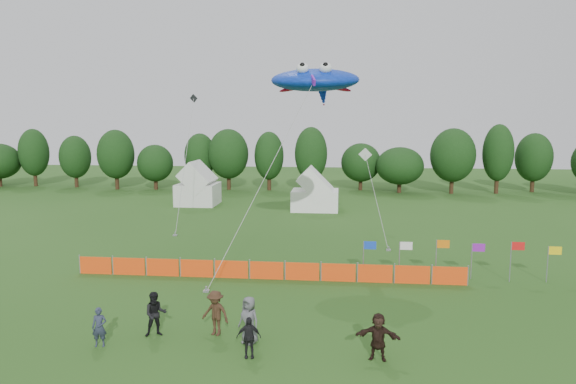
# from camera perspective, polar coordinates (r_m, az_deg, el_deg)

# --- Properties ---
(ground) EXTENTS (160.00, 160.00, 0.00)m
(ground) POSITION_cam_1_polar(r_m,az_deg,el_deg) (21.75, -1.66, -15.91)
(ground) COLOR #234C16
(ground) RESTS_ON ground
(treeline) EXTENTS (104.57, 8.78, 8.36)m
(treeline) POSITION_cam_1_polar(r_m,az_deg,el_deg) (64.83, 4.91, 3.74)
(treeline) COLOR #382314
(treeline) RESTS_ON ground
(tent_left) EXTENTS (4.20, 4.20, 3.71)m
(tent_left) POSITION_cam_1_polar(r_m,az_deg,el_deg) (55.22, -9.98, 0.53)
(tent_left) COLOR silver
(tent_left) RESTS_ON ground
(tent_right) EXTENTS (4.68, 3.74, 3.30)m
(tent_right) POSITION_cam_1_polar(r_m,az_deg,el_deg) (51.11, 3.03, -0.17)
(tent_right) COLOR white
(tent_right) RESTS_ON ground
(barrier_fence) EXTENTS (21.90, 0.06, 1.00)m
(barrier_fence) POSITION_cam_1_polar(r_m,az_deg,el_deg) (29.04, -2.40, -8.70)
(barrier_fence) COLOR #FC450E
(barrier_fence) RESTS_ON ground
(flag_row) EXTENTS (10.73, 0.40, 2.28)m
(flag_row) POSITION_cam_1_polar(r_m,az_deg,el_deg) (30.12, 18.27, -6.62)
(flag_row) COLOR gray
(flag_row) RESTS_ON ground
(spectator_a) EXTENTS (0.63, 0.48, 1.56)m
(spectator_a) POSITION_cam_1_polar(r_m,az_deg,el_deg) (22.01, -20.23, -13.91)
(spectator_a) COLOR #282E43
(spectator_a) RESTS_ON ground
(spectator_b) EXTENTS (1.09, 0.98, 1.86)m
(spectator_b) POSITION_cam_1_polar(r_m,az_deg,el_deg) (22.28, -14.51, -12.99)
(spectator_b) COLOR black
(spectator_b) RESTS_ON ground
(spectator_c) EXTENTS (1.37, 1.04, 1.89)m
(spectator_c) POSITION_cam_1_polar(r_m,az_deg,el_deg) (21.88, -8.07, -13.16)
(spectator_c) COLOR #382416
(spectator_c) RESTS_ON ground
(spectator_d) EXTENTS (0.97, 0.53, 1.56)m
(spectator_d) POSITION_cam_1_polar(r_m,az_deg,el_deg) (19.91, -4.39, -15.79)
(spectator_d) COLOR black
(spectator_d) RESTS_ON ground
(spectator_e) EXTENTS (1.10, 0.97, 1.90)m
(spectator_e) POSITION_cam_1_polar(r_m,az_deg,el_deg) (21.02, -4.35, -13.99)
(spectator_e) COLOR #55565B
(spectator_e) RESTS_ON ground
(spectator_f) EXTENTS (1.70, 0.76, 1.77)m
(spectator_f) POSITION_cam_1_polar(r_m,az_deg,el_deg) (19.93, 9.98, -15.54)
(spectator_f) COLOR black
(spectator_f) RESTS_ON ground
(stingray_kite) EXTENTS (8.09, 14.72, 12.30)m
(stingray_kite) POSITION_cam_1_polar(r_m,az_deg,el_deg) (32.88, 3.10, 12.22)
(stingray_kite) COLOR blue
(stingray_kite) RESTS_ON ground
(small_kite_white) EXTENTS (1.98, 9.55, 6.58)m
(small_kite_white) POSITION_cam_1_polar(r_m,az_deg,el_deg) (41.51, 9.23, 1.41)
(small_kite_white) COLOR white
(small_kite_white) RESTS_ON ground
(small_kite_dark) EXTENTS (1.59, 9.89, 11.34)m
(small_kite_dark) POSITION_cam_1_polar(r_m,az_deg,el_deg) (45.19, -11.22, 4.36)
(small_kite_dark) COLOR black
(small_kite_dark) RESTS_ON ground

